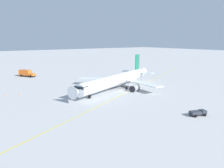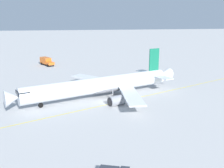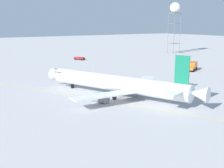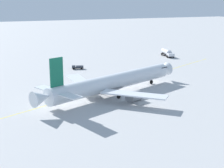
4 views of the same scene
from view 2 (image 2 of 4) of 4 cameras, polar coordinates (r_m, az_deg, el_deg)
The scene contains 4 objects.
ground_plane at distance 61.85m, azimuth -1.56°, elevation -3.89°, with size 600.00×600.00×0.00m, color #B2B2B2.
airliner_main at distance 64.43m, azimuth -2.37°, elevation -0.36°, with size 42.81×30.85×11.25m.
catering_truck_truck at distance 109.54m, azimuth -14.14°, elevation 4.86°, with size 6.32×8.31×3.10m.
taxiway_centreline at distance 61.98m, azimuth 1.86°, elevation -3.85°, with size 117.53×55.63×0.01m.
Camera 2 is at (7.19, 58.11, 19.94)m, focal length 41.83 mm.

